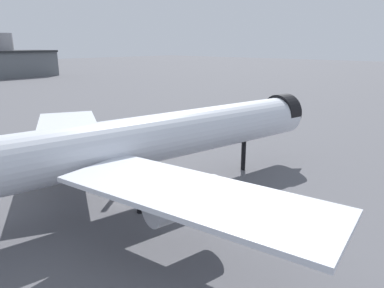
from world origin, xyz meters
name	(u,v)px	position (x,y,z in m)	size (l,w,h in m)	color
ground	(125,201)	(0.00, 0.00, 0.00)	(900.00, 900.00, 0.00)	#56565B
airliner_near_gate	(142,142)	(2.16, -1.36, 8.09)	(66.05, 59.56, 18.36)	silver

